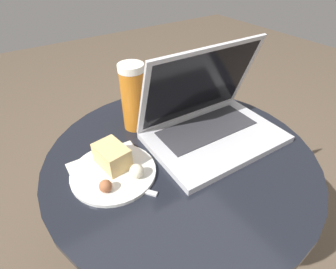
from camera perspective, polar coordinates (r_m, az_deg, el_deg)
name	(u,v)px	position (r m, az deg, el deg)	size (l,w,h in m)	color
ground_plane	(176,261)	(1.17, 1.84, -25.85)	(6.00, 6.00, 0.00)	brown
table	(179,185)	(0.79, 2.48, -10.86)	(0.72, 0.72, 0.58)	#9E9EA3
napkin	(108,166)	(0.68, -12.87, -6.76)	(0.19, 0.13, 0.00)	silver
laptop	(210,120)	(0.75, 9.04, 3.19)	(0.38, 0.27, 0.26)	silver
beer_glass	(133,97)	(0.76, -7.55, 8.02)	(0.07, 0.07, 0.20)	#C6701E
snack_plate	(114,166)	(0.66, -11.67, -6.77)	(0.21, 0.21, 0.06)	silver
fork	(118,184)	(0.64, -10.85, -10.47)	(0.12, 0.15, 0.00)	silver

